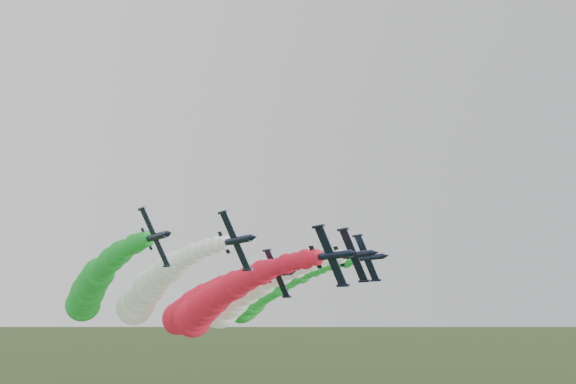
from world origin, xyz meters
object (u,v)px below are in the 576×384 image
Objects in this scene: jet_inner_right at (241,297)px; jet_outer_right at (261,295)px; jet_trail at (193,307)px; jet_inner_left at (148,291)px; jet_lead at (213,303)px; jet_outer_left at (93,287)px.

jet_outer_right is (12.68, 10.61, 0.73)m from jet_inner_right.
jet_inner_right is at bearing -73.79° from jet_trail.
jet_trail is at bearing 36.27° from jet_inner_left.
jet_outer_left is at bearing 141.78° from jet_lead.
jet_inner_right is 1.00× the size of jet_outer_right.
jet_inner_left is 1.01× the size of jet_trail.
jet_lead is at bearing -149.24° from jet_inner_right.
jet_outer_right is (23.85, 17.25, 2.14)m from jet_lead.
jet_inner_right is 16.55m from jet_outer_right.
jet_lead is at bearing -144.12° from jet_outer_right.
jet_lead is at bearing -38.22° from jet_outer_left.
jet_outer_left reaches higher than jet_inner_right.
jet_trail is at bearing 12.07° from jet_outer_left.
jet_inner_left reaches higher than jet_lead.
jet_lead reaches higher than jet_trail.
jet_lead is 1.01× the size of jet_trail.
jet_trail is at bearing 106.21° from jet_inner_right.
jet_lead is at bearing -105.30° from jet_trail.
jet_inner_right reaches higher than jet_lead.
jet_outer_right reaches higher than jet_lead.
jet_lead is 1.01× the size of jet_outer_right.
jet_outer_right is at bearing 39.91° from jet_inner_right.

